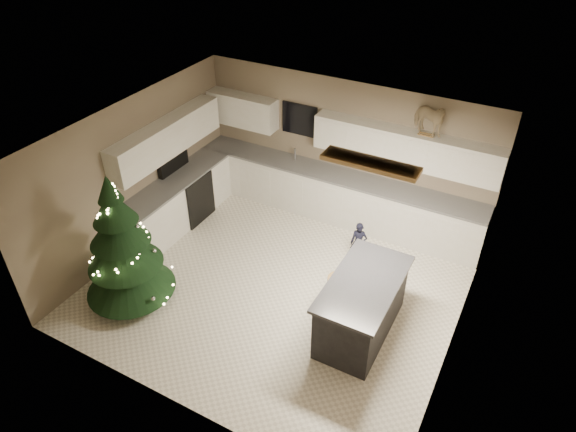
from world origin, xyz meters
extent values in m
plane|color=silver|center=(0.00, 0.00, 0.00)|extent=(5.50, 5.50, 0.00)
cube|color=gray|center=(0.00, 2.50, 1.30)|extent=(5.50, 0.02, 2.60)
cube|color=gray|center=(0.00, -2.50, 1.30)|extent=(5.50, 0.02, 2.60)
cube|color=gray|center=(-2.75, 0.00, 1.30)|extent=(0.02, 5.00, 2.60)
cube|color=gray|center=(2.75, 0.00, 1.30)|extent=(0.02, 5.00, 2.60)
cube|color=silver|center=(0.00, 0.00, 2.60)|extent=(5.50, 5.00, 0.02)
cube|color=olive|center=(1.30, 0.10, 2.55)|extent=(1.25, 0.32, 0.06)
cube|color=white|center=(1.30, 0.10, 2.52)|extent=(1.15, 0.24, 0.02)
cube|color=white|center=(0.00, 2.20, 0.45)|extent=(5.48, 0.60, 0.90)
cube|color=white|center=(-2.45, 0.60, 0.45)|extent=(0.60, 2.60, 0.90)
cube|color=slate|center=(0.00, 2.19, 0.92)|extent=(5.48, 0.62, 0.04)
cube|color=slate|center=(-2.44, 0.60, 0.92)|extent=(0.62, 2.60, 0.04)
cube|color=white|center=(-2.05, 2.33, 1.70)|extent=(1.40, 0.35, 0.60)
cube|color=white|center=(1.15, 2.33, 1.70)|extent=(3.20, 0.35, 0.60)
cube|color=white|center=(-2.58, 0.72, 1.70)|extent=(0.35, 2.60, 0.60)
cube|color=black|center=(-0.90, 2.47, 1.70)|extent=(0.70, 0.04, 0.60)
cube|color=#99999E|center=(-0.90, 2.20, 0.90)|extent=(0.55, 0.40, 0.06)
cylinder|color=#99999E|center=(-0.90, 2.30, 1.06)|extent=(0.03, 0.03, 0.24)
cube|color=black|center=(-2.43, 0.90, 0.45)|extent=(0.64, 0.75, 0.90)
cube|color=black|center=(-2.68, 0.90, 1.05)|extent=(0.10, 0.75, 0.30)
cube|color=black|center=(1.52, -0.27, 0.45)|extent=(0.80, 1.60, 0.90)
cube|color=black|center=(1.52, -0.27, 0.93)|extent=(0.90, 1.70, 0.05)
cylinder|color=olive|center=(1.05, -0.04, 0.61)|extent=(0.33, 0.33, 0.04)
cylinder|color=olive|center=(0.93, -0.15, 0.29)|extent=(0.03, 0.03, 0.59)
cylinder|color=olive|center=(1.17, -0.15, 0.29)|extent=(0.03, 0.03, 0.59)
cylinder|color=olive|center=(0.93, 0.08, 0.29)|extent=(0.03, 0.03, 0.59)
cylinder|color=olive|center=(1.17, 0.08, 0.29)|extent=(0.03, 0.03, 0.59)
cube|color=olive|center=(1.05, -0.04, 0.19)|extent=(0.25, 0.03, 0.03)
cylinder|color=#3F2816|center=(-1.85, -1.32, 0.15)|extent=(0.12, 0.12, 0.30)
cone|color=black|center=(-1.85, -1.32, 0.54)|extent=(1.34, 1.34, 0.69)
cone|color=black|center=(-1.85, -1.32, 0.99)|extent=(1.11, 1.11, 0.59)
cone|color=black|center=(-1.85, -1.32, 1.38)|extent=(0.87, 0.87, 0.54)
cone|color=black|center=(-1.85, -1.32, 1.73)|extent=(0.63, 0.63, 0.49)
cone|color=black|center=(-1.85, -1.32, 2.03)|extent=(0.36, 0.36, 0.40)
sphere|color=#FFD88C|center=(-1.15, -1.32, 0.25)|extent=(0.04, 0.04, 0.04)
sphere|color=#FFD88C|center=(-1.20, -1.10, 0.29)|extent=(0.04, 0.04, 0.04)
sphere|color=#FFD88C|center=(-1.31, -0.92, 0.33)|extent=(0.04, 0.04, 0.04)
sphere|color=#FFD88C|center=(-1.47, -0.78, 0.37)|extent=(0.04, 0.04, 0.04)
sphere|color=#FFD88C|center=(-1.66, -0.70, 0.42)|extent=(0.04, 0.04, 0.04)
sphere|color=#FFD88C|center=(-1.86, -0.69, 0.46)|extent=(0.04, 0.04, 0.04)
sphere|color=#FFD88C|center=(-2.05, -0.74, 0.50)|extent=(0.04, 0.04, 0.04)
sphere|color=#FFD88C|center=(-2.21, -0.84, 0.55)|extent=(0.04, 0.04, 0.04)
sphere|color=#FFD88C|center=(-2.33, -0.99, 0.59)|extent=(0.04, 0.04, 0.04)
sphere|color=#FFD88C|center=(-2.40, -1.16, 0.63)|extent=(0.04, 0.04, 0.04)
sphere|color=#FFD88C|center=(-2.40, -1.34, 0.67)|extent=(0.04, 0.04, 0.04)
sphere|color=#FFD88C|center=(-2.35, -1.51, 0.72)|extent=(0.04, 0.04, 0.04)
sphere|color=#FFD88C|center=(-2.26, -1.64, 0.76)|extent=(0.04, 0.04, 0.04)
sphere|color=#FFD88C|center=(-2.13, -1.74, 0.80)|extent=(0.04, 0.04, 0.04)
sphere|color=#FFD88C|center=(-1.98, -1.79, 0.84)|extent=(0.04, 0.04, 0.04)
sphere|color=#FFD88C|center=(-1.82, -1.79, 0.89)|extent=(0.04, 0.04, 0.04)
sphere|color=#FFD88C|center=(-1.68, -1.75, 0.93)|extent=(0.04, 0.04, 0.04)
sphere|color=#FFD88C|center=(-1.56, -1.66, 0.97)|extent=(0.04, 0.04, 0.04)
sphere|color=#FFD88C|center=(-1.48, -1.55, 1.01)|extent=(0.04, 0.04, 0.04)
sphere|color=#FFD88C|center=(-1.44, -1.42, 1.06)|extent=(0.04, 0.04, 0.04)
sphere|color=#FFD88C|center=(-1.45, -1.28, 1.10)|extent=(0.04, 0.04, 0.04)
sphere|color=#FFD88C|center=(-1.49, -1.16, 1.14)|extent=(0.04, 0.04, 0.04)
sphere|color=#FFD88C|center=(-1.57, -1.07, 1.19)|extent=(0.04, 0.04, 0.04)
sphere|color=#FFD88C|center=(-1.67, -1.01, 1.23)|extent=(0.04, 0.04, 0.04)
sphere|color=#FFD88C|center=(-1.78, -0.98, 1.27)|extent=(0.04, 0.04, 0.04)
sphere|color=#FFD88C|center=(-1.88, -0.99, 1.31)|extent=(0.04, 0.04, 0.04)
sphere|color=#FFD88C|center=(-1.98, -1.03, 1.36)|extent=(0.04, 0.04, 0.04)
sphere|color=#FFD88C|center=(-2.05, -1.09, 1.40)|extent=(0.04, 0.04, 0.04)
sphere|color=#FFD88C|center=(-2.10, -1.17, 1.44)|extent=(0.04, 0.04, 0.04)
sphere|color=#FFD88C|center=(-2.12, -1.26, 1.48)|extent=(0.04, 0.04, 0.04)
sphere|color=#FFD88C|center=(-2.10, -1.35, 1.53)|extent=(0.04, 0.04, 0.04)
sphere|color=#FFD88C|center=(-2.07, -1.42, 1.57)|extent=(0.04, 0.04, 0.04)
sphere|color=#FFD88C|center=(-2.02, -1.47, 1.61)|extent=(0.04, 0.04, 0.04)
sphere|color=#FFD88C|center=(-1.95, -1.50, 1.65)|extent=(0.04, 0.04, 0.04)
sphere|color=#FFD88C|center=(-1.88, -1.51, 1.70)|extent=(0.04, 0.04, 0.04)
sphere|color=#FFD88C|center=(-1.82, -1.50, 1.74)|extent=(0.04, 0.04, 0.04)
sphere|color=#FFD88C|center=(-1.78, -1.47, 1.78)|extent=(0.04, 0.04, 0.04)
sphere|color=#FFD88C|center=(-1.74, -1.43, 1.83)|extent=(0.04, 0.04, 0.04)
sphere|color=#FFD88C|center=(-1.73, -1.38, 1.87)|extent=(0.04, 0.04, 0.04)
sphere|color=#FFD88C|center=(-1.73, -1.34, 1.91)|extent=(0.04, 0.04, 0.04)
sphere|color=#FFD88C|center=(-1.74, -1.30, 1.95)|extent=(0.04, 0.04, 0.04)
sphere|color=#FFD88C|center=(-1.77, -1.27, 2.00)|extent=(0.04, 0.04, 0.04)
sphere|color=#FFD88C|center=(-1.79, -1.26, 2.04)|extent=(0.04, 0.04, 0.04)
sphere|color=#FFD88C|center=(-1.82, -1.26, 2.08)|extent=(0.04, 0.04, 0.04)
sphere|color=silver|center=(-1.25, -1.32, 0.38)|extent=(0.07, 0.07, 0.07)
sphere|color=silver|center=(-2.17, -0.87, 0.54)|extent=(0.07, 0.07, 0.07)
sphere|color=silver|center=(-2.00, -1.78, 0.70)|extent=(0.07, 0.07, 0.07)
sphere|color=silver|center=(-1.44, -1.18, 0.86)|extent=(0.07, 0.07, 0.07)
sphere|color=silver|center=(-2.15, -1.10, 1.02)|extent=(0.07, 0.07, 0.07)
sphere|color=silver|center=(-1.85, -1.63, 1.19)|extent=(0.07, 0.07, 0.07)
sphere|color=silver|center=(-1.64, -1.16, 1.35)|extent=(0.07, 0.07, 0.07)
sphere|color=silver|center=(-2.04, -1.26, 1.51)|extent=(0.07, 0.07, 0.07)
sphere|color=silver|center=(-1.80, -1.45, 1.67)|extent=(0.07, 0.07, 0.07)
sphere|color=silver|center=(-1.80, -1.25, 1.83)|extent=(0.07, 0.07, 0.07)
sphere|color=silver|center=(-1.88, -1.32, 1.99)|extent=(0.07, 0.07, 0.07)
imported|color=black|center=(0.89, 1.18, 0.38)|extent=(0.31, 0.24, 0.75)
cube|color=olive|center=(1.45, 2.29, 2.01)|extent=(0.25, 0.02, 0.02)
cube|color=olive|center=(1.45, 2.36, 2.01)|extent=(0.25, 0.02, 0.02)
imported|color=beige|center=(1.45, 2.33, 2.29)|extent=(0.71, 0.52, 0.54)
camera|label=1|loc=(3.05, -5.30, 5.71)|focal=32.00mm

